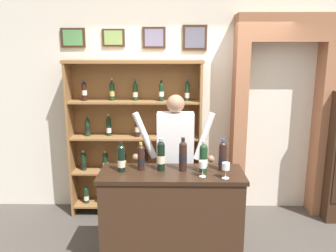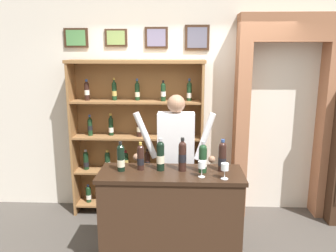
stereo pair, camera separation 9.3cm
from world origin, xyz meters
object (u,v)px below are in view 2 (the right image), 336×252
wine_shelf (138,135)px  tasting_bottle_rosso (222,156)px  tasting_bottle_riserva (182,155)px  tasting_bottle_super_tuscan (203,158)px  tasting_bottle_bianco (160,155)px  tasting_bottle_vin_santo (121,158)px  tasting_bottle_chianti (141,157)px  wine_glass_right (202,166)px  shopkeeper (176,153)px  wine_glass_center (225,168)px  tasting_counter (171,219)px

wine_shelf → tasting_bottle_rosso: (0.98, -1.13, 0.08)m
tasting_bottle_riserva → tasting_bottle_super_tuscan: tasting_bottle_riserva is taller
tasting_bottle_bianco → tasting_bottle_super_tuscan: tasting_bottle_bianco is taller
tasting_bottle_riserva → tasting_bottle_super_tuscan: 0.20m
tasting_bottle_vin_santo → tasting_bottle_chianti: size_ratio=1.06×
wine_shelf → wine_glass_right: bearing=-59.4°
tasting_bottle_riserva → tasting_bottle_rosso: size_ratio=1.04×
shopkeeper → tasting_bottle_chianti: (-0.34, -0.46, 0.09)m
tasting_bottle_bianco → wine_glass_center: bearing=-18.9°
wine_shelf → tasting_counter: size_ratio=1.45×
tasting_bottle_rosso → wine_glass_center: 0.22m
wine_glass_right → tasting_bottle_super_tuscan: bearing=83.2°
tasting_bottle_chianti → tasting_bottle_super_tuscan: bearing=-4.4°
wine_glass_right → tasting_bottle_riserva: bearing=137.6°
tasting_bottle_chianti → tasting_bottle_riserva: tasting_bottle_riserva is taller
tasting_bottle_chianti → wine_glass_center: 0.84m
tasting_bottle_bianco → tasting_bottle_super_tuscan: size_ratio=1.05×
tasting_bottle_vin_santo → wine_glass_right: tasting_bottle_vin_santo is taller
shopkeeper → wine_glass_right: (0.26, -0.64, 0.07)m
tasting_bottle_vin_santo → tasting_bottle_rosso: (1.00, 0.05, 0.01)m
wine_shelf → tasting_bottle_bianco: (0.38, -1.14, 0.08)m
tasting_bottle_bianco → tasting_bottle_riserva: tasting_bottle_riserva is taller
tasting_bottle_vin_santo → tasting_bottle_riserva: 0.61m
tasting_bottle_super_tuscan → wine_glass_right: 0.14m
shopkeeper → tasting_bottle_super_tuscan: 0.58m
tasting_bottle_riserva → tasting_bottle_rosso: 0.39m
shopkeeper → tasting_bottle_bianco: bearing=-107.0°
shopkeeper → tasting_bottle_chianti: 0.58m
tasting_bottle_super_tuscan → tasting_counter: bearing=-177.2°
wine_shelf → tasting_bottle_rosso: wine_shelf is taller
tasting_counter → tasting_bottle_bianco: (-0.10, 0.05, 0.66)m
tasting_bottle_riserva → wine_glass_center: 0.45m
tasting_bottle_chianti → wine_glass_right: bearing=-16.7°
tasting_bottle_vin_santo → tasting_bottle_chianti: (0.19, 0.04, -0.01)m
wine_shelf → wine_glass_center: 1.67m
tasting_bottle_super_tuscan → tasting_bottle_rosso: bearing=14.1°
wine_glass_center → tasting_bottle_riserva: bearing=152.2°
tasting_bottle_riserva → tasting_bottle_bianco: bearing=179.5°
tasting_counter → tasting_bottle_riserva: (0.11, 0.05, 0.66)m
tasting_bottle_chianti → tasting_bottle_riserva: size_ratio=0.84×
shopkeeper → tasting_bottle_chianti: bearing=-126.8°
tasting_bottle_chianti → wine_glass_center: (0.81, -0.22, -0.02)m
tasting_bottle_chianti → wine_glass_right: (0.60, -0.18, -0.02)m
tasting_bottle_bianco → wine_glass_right: (0.40, -0.17, -0.04)m
tasting_bottle_super_tuscan → wine_shelf: bearing=123.9°
tasting_bottle_super_tuscan → tasting_bottle_rosso: 0.20m
tasting_counter → wine_glass_center: wine_glass_center is taller
tasting_bottle_riserva → shopkeeper: bearing=98.9°
wine_shelf → tasting_bottle_riserva: size_ratio=6.10×
wine_shelf → tasting_bottle_bianco: bearing=-71.8°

